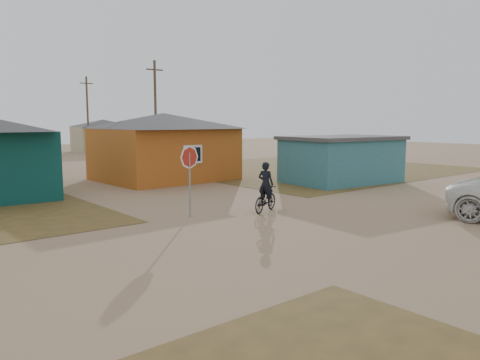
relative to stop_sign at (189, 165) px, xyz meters
name	(u,v)px	position (x,y,z in m)	size (l,w,h in m)	color
ground	(316,226)	(2.40, -3.86, -1.89)	(120.00, 120.00, 0.00)	#977557
grass_ne	(309,168)	(16.40, 9.14, -1.89)	(20.00, 18.00, 0.00)	brown
house_yellow	(164,146)	(4.90, 10.14, 0.11)	(7.72, 6.76, 3.90)	#AD571A
shed_turquoise	(341,159)	(11.90, 2.64, -0.58)	(6.71, 4.93, 2.60)	#366E77
house_beige_east	(103,135)	(12.40, 36.14, -0.03)	(6.95, 6.05, 3.60)	tan
utility_pole_near	(156,112)	(8.90, 18.14, 2.25)	(1.40, 0.20, 8.00)	brown
utility_pole_far	(88,114)	(9.90, 34.14, 2.25)	(1.40, 0.20, 8.00)	brown
stop_sign	(189,165)	(0.00, 0.00, 0.00)	(0.83, 0.23, 2.59)	gray
cyclist	(266,194)	(2.74, -1.04, -1.19)	(1.76, 1.05, 1.92)	black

